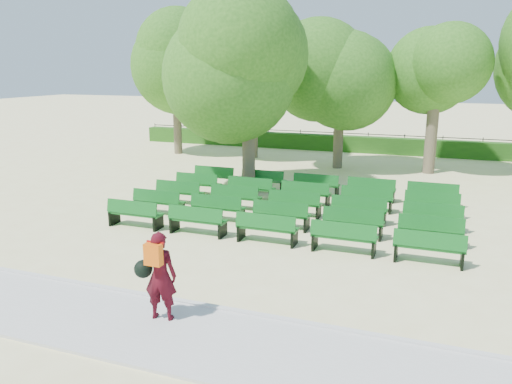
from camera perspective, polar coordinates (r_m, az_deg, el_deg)
ground at (r=15.90m, az=1.79°, el=-3.08°), size 120.00×120.00×0.00m
paving at (r=9.68m, az=-12.74°, el=-14.98°), size 30.00×2.20×0.06m
curb at (r=10.54m, az=-9.31°, el=-12.18°), size 30.00×0.12×0.10m
hedge at (r=29.13m, az=10.60°, el=5.43°), size 26.00×0.70×0.90m
fence at (r=29.59m, az=10.69°, el=4.68°), size 26.00×0.10×1.02m
tree_line at (r=25.32m, az=8.99°, el=3.20°), size 21.80×6.80×7.04m
bench_array at (r=16.29m, az=4.49°, el=-2.38°), size 1.72×0.61×1.07m
tree_among at (r=18.63m, az=-0.88°, el=14.47°), size 4.90×4.90×7.05m
person at (r=9.53m, az=-11.07°, el=-9.23°), size 0.84×0.53×1.72m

